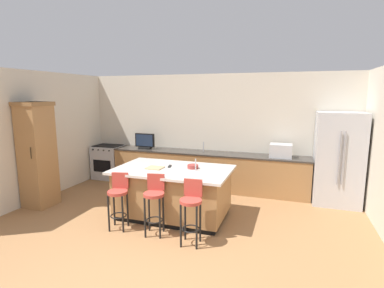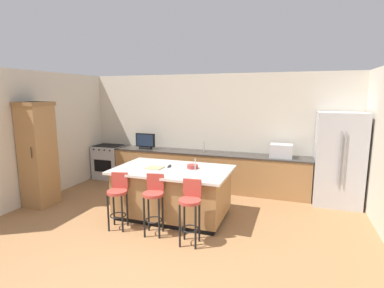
% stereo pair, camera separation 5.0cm
% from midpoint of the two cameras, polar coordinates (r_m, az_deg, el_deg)
% --- Properties ---
extents(ground_plane, '(16.57, 16.57, 0.00)m').
position_cam_midpoint_polar(ground_plane, '(4.22, -12.15, -23.61)').
color(ground_plane, '#996B42').
extents(wall_back, '(7.15, 0.12, 2.79)m').
position_cam_midpoint_polar(wall_back, '(7.44, 4.03, 2.61)').
color(wall_back, beige).
rests_on(wall_back, ground_plane).
extents(wall_left, '(0.12, 4.54, 2.79)m').
position_cam_midpoint_polar(wall_left, '(7.36, -27.01, 1.50)').
color(wall_left, beige).
rests_on(wall_left, ground_plane).
extents(counter_back, '(4.83, 0.62, 0.90)m').
position_cam_midpoint_polar(counter_back, '(7.28, 2.56, -5.11)').
color(counter_back, '#9E7042').
rests_on(counter_back, ground_plane).
extents(kitchen_island, '(2.15, 1.34, 0.93)m').
position_cam_midpoint_polar(kitchen_island, '(5.66, -3.93, -9.22)').
color(kitchen_island, black).
rests_on(kitchen_island, ground_plane).
extents(refrigerator, '(0.92, 0.82, 1.94)m').
position_cam_midpoint_polar(refrigerator, '(6.86, 26.16, -2.55)').
color(refrigerator, '#B7BABF').
rests_on(refrigerator, ground_plane).
extents(range_oven, '(0.76, 0.63, 0.92)m').
position_cam_midpoint_polar(range_oven, '(8.47, -15.99, -3.32)').
color(range_oven, '#B7BABF').
rests_on(range_oven, ground_plane).
extents(cabinet_tower, '(0.56, 0.60, 2.15)m').
position_cam_midpoint_polar(cabinet_tower, '(6.80, -27.91, -1.53)').
color(cabinet_tower, '#9E7042').
rests_on(cabinet_tower, ground_plane).
extents(microwave, '(0.48, 0.36, 0.30)m').
position_cam_midpoint_polar(microwave, '(6.88, 16.58, -1.25)').
color(microwave, '#B7BABF').
rests_on(microwave, counter_back).
extents(tv_monitor, '(0.53, 0.16, 0.40)m').
position_cam_midpoint_polar(tv_monitor, '(7.71, -9.29, 0.43)').
color(tv_monitor, black).
rests_on(tv_monitor, counter_back).
extents(sink_faucet_back, '(0.02, 0.02, 0.24)m').
position_cam_midpoint_polar(sink_faucet_back, '(7.28, 2.04, -0.51)').
color(sink_faucet_back, '#B2B2B7').
rests_on(sink_faucet_back, counter_back).
extents(sink_faucet_island, '(0.02, 0.02, 0.22)m').
position_cam_midpoint_polar(sink_faucet_island, '(5.35, 0.44, -4.01)').
color(sink_faucet_island, '#B2B2B7').
rests_on(sink_faucet_island, kitchen_island).
extents(bar_stool_left, '(0.35, 0.36, 0.96)m').
position_cam_midpoint_polar(bar_stool_left, '(5.28, -14.30, -9.74)').
color(bar_stool_left, '#B23D33').
rests_on(bar_stool_left, ground_plane).
extents(bar_stool_center, '(0.34, 0.36, 1.00)m').
position_cam_midpoint_polar(bar_stool_center, '(4.95, -7.55, -10.49)').
color(bar_stool_center, '#B23D33').
rests_on(bar_stool_center, ground_plane).
extents(bar_stool_right, '(0.34, 0.35, 1.00)m').
position_cam_midpoint_polar(bar_stool_right, '(4.61, -0.46, -11.92)').
color(bar_stool_right, '#B23D33').
rests_on(bar_stool_right, ground_plane).
extents(fruit_bowl, '(0.20, 0.20, 0.07)m').
position_cam_midpoint_polar(fruit_bowl, '(5.52, -0.09, -4.38)').
color(fruit_bowl, '#993833').
rests_on(fruit_bowl, kitchen_island).
extents(tv_remote, '(0.08, 0.18, 0.02)m').
position_cam_midpoint_polar(tv_remote, '(5.67, -4.59, -4.30)').
color(tv_remote, black).
rests_on(tv_remote, kitchen_island).
extents(cutting_board, '(0.30, 0.27, 0.02)m').
position_cam_midpoint_polar(cutting_board, '(5.58, -7.43, -4.59)').
color(cutting_board, tan).
rests_on(cutting_board, kitchen_island).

